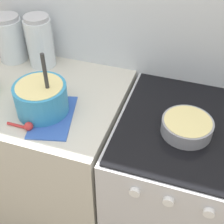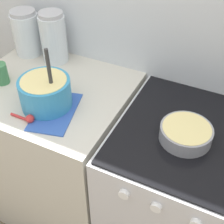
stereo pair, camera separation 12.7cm
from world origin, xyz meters
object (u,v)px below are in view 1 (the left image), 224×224
(stove, at_px, (186,193))
(storage_jar_middle, at_px, (40,45))
(mixing_bowl, at_px, (41,97))
(baking_pan, at_px, (187,126))
(storage_jar_left, at_px, (11,41))

(stove, relative_size, storage_jar_middle, 3.46)
(mixing_bowl, bearing_deg, baking_pan, 6.00)
(stove, distance_m, storage_jar_middle, 1.04)
(baking_pan, bearing_deg, storage_jar_middle, 160.61)
(mixing_bowl, distance_m, storage_jar_left, 0.49)
(stove, xyz_separation_m, storage_jar_left, (-1.02, 0.23, 0.56))
(baking_pan, bearing_deg, stove, 35.48)
(storage_jar_left, bearing_deg, baking_pan, -16.07)
(stove, bearing_deg, baking_pan, -144.52)
(baking_pan, bearing_deg, storage_jar_left, 163.93)
(mixing_bowl, distance_m, baking_pan, 0.61)
(baking_pan, distance_m, storage_jar_middle, 0.83)
(mixing_bowl, height_order, baking_pan, mixing_bowl)
(baking_pan, bearing_deg, mixing_bowl, -174.00)
(mixing_bowl, xyz_separation_m, storage_jar_middle, (-0.18, 0.34, 0.04))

